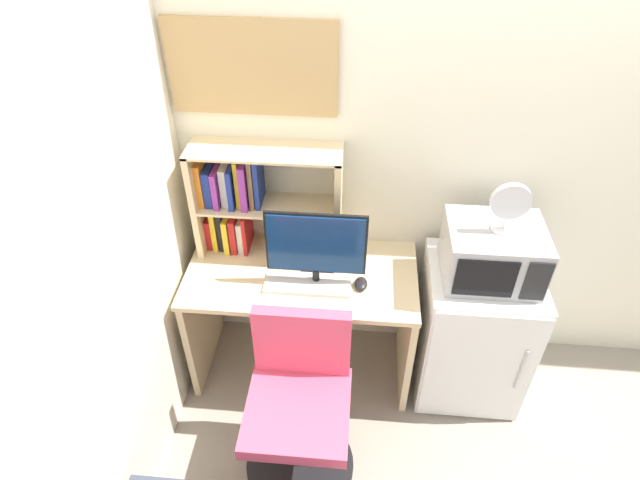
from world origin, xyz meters
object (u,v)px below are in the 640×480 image
desk_fan (509,205)px  keyboard (308,284)px  computer_mouse (361,284)px  hutch_bookshelf (246,198)px  wall_corkboard (252,68)px  microwave (493,253)px  desk_chair (300,411)px  monitor (316,248)px  mini_fridge (472,331)px

desk_fan → keyboard: bearing=-175.4°
keyboard → computer_mouse: bearing=3.5°
hutch_bookshelf → wall_corkboard: bearing=55.4°
keyboard → wall_corkboard: 1.07m
microwave → desk_chair: size_ratio=0.50×
keyboard → microwave: (0.89, 0.08, 0.21)m
computer_mouse → keyboard: bearing=-176.5°
desk_chair → keyboard: bearing=91.1°
keyboard → microwave: bearing=5.0°
monitor → wall_corkboard: wall_corkboard is taller
desk_fan → wall_corkboard: 1.31m
computer_mouse → wall_corkboard: 1.15m
hutch_bookshelf → mini_fridge: hutch_bookshelf is taller
keyboard → mini_fridge: 0.96m
keyboard → mini_fridge: bearing=4.8°
computer_mouse → desk_chair: bearing=-116.9°
mini_fridge → microwave: size_ratio=1.83×
microwave → computer_mouse: bearing=-174.3°
keyboard → wall_corkboard: bearing=126.1°
wall_corkboard → computer_mouse: bearing=-33.9°
desk_fan → wall_corkboard: wall_corkboard is taller
computer_mouse → wall_corkboard: size_ratio=0.12×
microwave → wall_corkboard: size_ratio=0.58×
hutch_bookshelf → computer_mouse: 0.74m
monitor → wall_corkboard: 0.88m
monitor → microwave: bearing=3.3°
hutch_bookshelf → desk_chair: (0.36, -0.78, -0.67)m
keyboard → mini_fridge: size_ratio=0.52×
mini_fridge → desk_chair: size_ratio=0.92×
hutch_bookshelf → keyboard: (0.35, -0.29, -0.31)m
monitor → computer_mouse: monitor is taller
mini_fridge → wall_corkboard: 1.78m
monitor → wall_corkboard: bearing=132.0°
keyboard → desk_fan: bearing=4.6°
keyboard → desk_fan: desk_fan is taller
keyboard → desk_chair: (0.01, -0.49, -0.36)m
hutch_bookshelf → keyboard: size_ratio=1.74×
keyboard → desk_chair: bearing=-88.9°
monitor → computer_mouse: size_ratio=5.04×
hutch_bookshelf → wall_corkboard: 0.66m
hutch_bookshelf → desk_chair: size_ratio=0.83×
keyboard → microwave: size_ratio=0.96×
hutch_bookshelf → computer_mouse: hutch_bookshelf is taller
mini_fridge → desk_chair: 1.05m
desk_chair → wall_corkboard: 1.61m
computer_mouse → mini_fridge: 0.72m
hutch_bookshelf → desk_chair: hutch_bookshelf is taller
microwave → wall_corkboard: bearing=165.3°
mini_fridge → microwave: bearing=89.9°
hutch_bookshelf → wall_corkboard: wall_corkboard is taller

